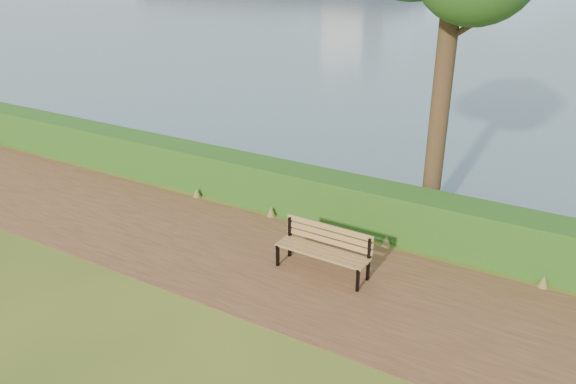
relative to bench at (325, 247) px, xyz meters
The scene contains 4 objects.
ground 1.24m from the bench, 148.86° to the right, with size 140.00×140.00×0.00m, color #415618.
path 1.13m from the bench, 163.58° to the right, with size 40.00×3.40×0.01m, color #55361D.
hedge 2.24m from the bench, 115.70° to the left, with size 32.00×0.85×1.00m, color #214D16.
bench is the anchor object (origin of this frame).
Camera 1 is at (4.95, -7.40, 5.36)m, focal length 35.00 mm.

